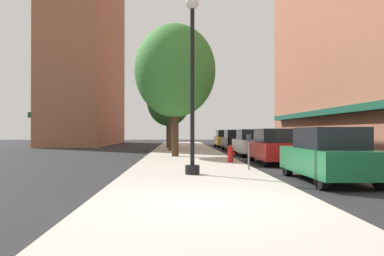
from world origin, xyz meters
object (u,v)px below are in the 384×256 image
Objects in this scene: car_green at (328,155)px; car_red at (275,147)px; lamppost at (192,81)px; car_black at (235,140)px; parking_meter_near at (249,147)px; tree_mid at (171,85)px; car_white at (251,143)px; tree_near at (175,71)px; car_yellow at (225,139)px; tree_far at (169,101)px; fire_hydrant at (231,154)px.

car_red is at bearing 90.72° from car_green.
car_green is at bearing -16.28° from lamppost.
lamppost is at bearing -103.32° from car_black.
parking_meter_near is 0.18× the size of tree_mid.
car_white is at bearing -90.32° from car_black.
tree_near is 6.58m from tree_mid.
tree_near is at bearing -108.47° from car_yellow.
tree_mid reaches higher than car_white.
lamppost is 1.37× the size of car_black.
car_yellow is at bearing 91.92° from car_white.
tree_mid is 1.68× the size of car_black.
car_yellow is at bearing 80.55° from lamppost.
parking_meter_near is 15.24m from tree_mid.
tree_mid reaches higher than car_green.
car_green is 1.00× the size of car_yellow.
tree_far is 11.09m from car_white.
car_yellow is (0.00, 25.68, 0.00)m from car_green.
tree_far is at bearing -142.84° from car_yellow.
car_yellow reaches higher than parking_meter_near.
tree_near is 10.57m from car_black.
car_red is (5.07, -10.44, -4.16)m from tree_mid.
car_yellow is (1.95, 23.12, -0.14)m from parking_meter_near.
parking_meter_near is 4.39m from car_red.
lamppost reaches higher than car_green.
car_red is at bearing -88.08° from car_white.
tree_near reaches higher than parking_meter_near.
tree_far reaches higher than parking_meter_near.
car_black is at bearing 60.93° from tree_near.
parking_meter_near is 19.42m from tree_far.
fire_hydrant is at bearing 93.43° from parking_meter_near.
tree_near reaches higher than tree_mid.
car_green is at bearing -70.20° from fire_hydrant.
car_green is (4.72, -10.36, -4.17)m from tree_near.
tree_far is 1.42× the size of car_black.
car_red is 19.19m from car_yellow.
tree_near is at bearing 115.20° from car_green.
car_black is at bearing 90.72° from car_green.
car_white is at bearing -59.60° from tree_far.
tree_far is 7.60m from car_yellow.
tree_far is 22.32m from car_green.
car_red and car_yellow have the same top height.
car_red and car_white have the same top height.
car_yellow is at bearing 38.51° from tree_far.
car_white is (1.95, 9.71, -0.14)m from parking_meter_near.
car_white and car_yellow have the same top height.
tree_mid is (-3.12, 14.37, 4.02)m from parking_meter_near.
car_green is 1.00× the size of car_black.
tree_far is at bearing 154.14° from car_black.
tree_mid reaches higher than tree_far.
lamppost is 5.82m from fire_hydrant.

